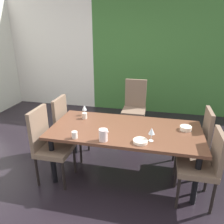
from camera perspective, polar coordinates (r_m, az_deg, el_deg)
The scene contains 16 objects.
ground_plane at distance 3.40m, azimuth -4.03°, elevation -15.35°, with size 6.30×5.60×0.02m, color black.
back_panel_interior at distance 6.08m, azimuth -15.57°, elevation 14.65°, with size 2.30×0.10×2.76m, color silver.
garden_window_panel at distance 5.40m, azimuth 16.58°, elevation 13.77°, with size 4.00×0.10×2.76m, color #3B6D31.
dining_table at distance 3.00m, azimuth 3.47°, elevation -5.64°, with size 2.03×0.97×0.73m.
chair_left_far at distance 3.59m, azimuth -11.45°, elevation -3.13°, with size 0.45×0.44×0.99m.
chair_right_near at distance 2.81m, azimuth 22.88°, elevation -12.21°, with size 0.44×0.44×0.96m.
chair_head_far at distance 4.34m, azimuth 5.92°, elevation 1.92°, with size 0.44×0.45×1.07m.
chair_right_far at distance 3.36m, azimuth 21.27°, elevation -6.18°, with size 0.44×0.44×0.97m.
chair_left_near at distance 3.07m, azimuth -16.32°, elevation -7.60°, with size 0.45×0.44×1.05m.
wine_glass_north at distance 3.40m, azimuth -7.24°, elevation 1.07°, with size 0.07×0.07×0.17m.
wine_glass_near_shelf at distance 2.65m, azimuth 10.31°, elevation -4.98°, with size 0.08×0.08×0.17m.
serving_bowl_front at distance 2.64m, azimuth 7.43°, elevation -7.59°, with size 0.17×0.17×0.04m, color white.
serving_bowl_right at distance 3.08m, azimuth 18.70°, elevation -4.02°, with size 0.15×0.15×0.05m, color #F4E3C6.
cup_east at distance 2.74m, azimuth -9.74°, elevation -5.92°, with size 0.07×0.07×0.09m, color silver.
cup_left at distance 3.29m, azimuth -7.17°, elevation -0.96°, with size 0.07×0.07×0.09m, color beige.
pitcher_center at distance 2.64m, azimuth -2.28°, elevation -6.01°, with size 0.12×0.11×0.15m.
Camera 1 is at (0.82, -2.60, 2.03)m, focal length 35.00 mm.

